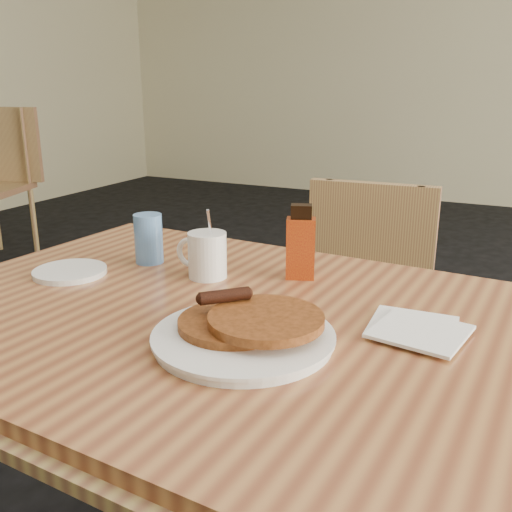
{
  "coord_description": "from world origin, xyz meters",
  "views": [
    {
      "loc": [
        0.43,
        -0.9,
        1.16
      ],
      "look_at": [
        -0.02,
        0.03,
        0.84
      ],
      "focal_mm": 40.0,
      "sensor_mm": 36.0,
      "label": 1
    }
  ],
  "objects_px": {
    "syrup_bottle": "(301,245)",
    "chair_main_far": "(359,301)",
    "main_table": "(242,335)",
    "pancake_plate": "(245,331)",
    "coffee_mug": "(206,254)",
    "blue_tumbler": "(149,239)"
  },
  "relations": [
    {
      "from": "pancake_plate",
      "to": "syrup_bottle",
      "type": "xyz_separation_m",
      "value": [
        -0.04,
        0.34,
        0.06
      ]
    },
    {
      "from": "main_table",
      "to": "chair_main_far",
      "type": "height_order",
      "value": "chair_main_far"
    },
    {
      "from": "pancake_plate",
      "to": "syrup_bottle",
      "type": "relative_size",
      "value": 1.85
    },
    {
      "from": "chair_main_far",
      "to": "syrup_bottle",
      "type": "xyz_separation_m",
      "value": [
        0.0,
        -0.5,
        0.31
      ]
    },
    {
      "from": "coffee_mug",
      "to": "syrup_bottle",
      "type": "relative_size",
      "value": 0.97
    },
    {
      "from": "main_table",
      "to": "pancake_plate",
      "type": "height_order",
      "value": "pancake_plate"
    },
    {
      "from": "chair_main_far",
      "to": "coffee_mug",
      "type": "height_order",
      "value": "coffee_mug"
    },
    {
      "from": "syrup_bottle",
      "to": "pancake_plate",
      "type": "bearing_deg",
      "value": -103.66
    },
    {
      "from": "pancake_plate",
      "to": "coffee_mug",
      "type": "distance_m",
      "value": 0.34
    },
    {
      "from": "main_table",
      "to": "coffee_mug",
      "type": "bearing_deg",
      "value": 136.91
    },
    {
      "from": "chair_main_far",
      "to": "coffee_mug",
      "type": "distance_m",
      "value": 0.68
    },
    {
      "from": "chair_main_far",
      "to": "pancake_plate",
      "type": "height_order",
      "value": "chair_main_far"
    },
    {
      "from": "chair_main_far",
      "to": "pancake_plate",
      "type": "bearing_deg",
      "value": -90.09
    },
    {
      "from": "syrup_bottle",
      "to": "chair_main_far",
      "type": "bearing_deg",
      "value": 69.91
    },
    {
      "from": "chair_main_far",
      "to": "syrup_bottle",
      "type": "bearing_deg",
      "value": -92.68
    },
    {
      "from": "chair_main_far",
      "to": "syrup_bottle",
      "type": "distance_m",
      "value": 0.59
    },
    {
      "from": "chair_main_far",
      "to": "blue_tumbler",
      "type": "xyz_separation_m",
      "value": [
        -0.36,
        -0.56,
        0.29
      ]
    },
    {
      "from": "syrup_bottle",
      "to": "main_table",
      "type": "bearing_deg",
      "value": -114.65
    },
    {
      "from": "coffee_mug",
      "to": "blue_tumbler",
      "type": "relative_size",
      "value": 1.36
    },
    {
      "from": "chair_main_far",
      "to": "main_table",
      "type": "bearing_deg",
      "value": -94.15
    },
    {
      "from": "main_table",
      "to": "syrup_bottle",
      "type": "distance_m",
      "value": 0.27
    },
    {
      "from": "chair_main_far",
      "to": "coffee_mug",
      "type": "xyz_separation_m",
      "value": [
        -0.18,
        -0.59,
        0.29
      ]
    }
  ]
}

